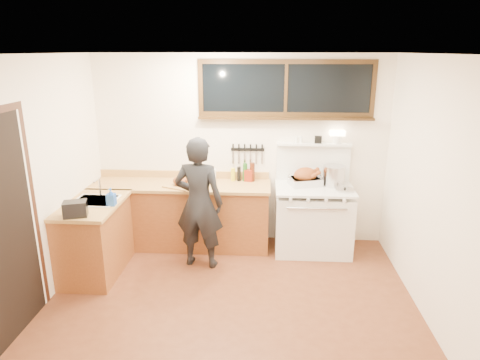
# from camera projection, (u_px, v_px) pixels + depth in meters

# --- Properties ---
(ground_plane) EXTENTS (4.00, 3.50, 0.02)m
(ground_plane) POSITION_uv_depth(u_px,v_px,m) (231.00, 305.00, 4.62)
(ground_plane) COLOR #592B17
(room_shell) EXTENTS (4.10, 3.60, 2.65)m
(room_shell) POSITION_uv_depth(u_px,v_px,m) (229.00, 156.00, 4.13)
(room_shell) COLOR white
(room_shell) RESTS_ON ground
(counter_back) EXTENTS (2.44, 0.64, 1.00)m
(counter_back) POSITION_uv_depth(u_px,v_px,m) (182.00, 214.00, 5.92)
(counter_back) COLOR brown
(counter_back) RESTS_ON ground
(counter_left) EXTENTS (0.64, 1.09, 0.90)m
(counter_left) POSITION_uv_depth(u_px,v_px,m) (95.00, 238.00, 5.18)
(counter_left) COLOR brown
(counter_left) RESTS_ON ground
(sink_unit) EXTENTS (0.50, 0.45, 0.37)m
(sink_unit) POSITION_uv_depth(u_px,v_px,m) (96.00, 205.00, 5.14)
(sink_unit) COLOR white
(sink_unit) RESTS_ON counter_left
(vintage_stove) EXTENTS (1.02, 0.74, 1.61)m
(vintage_stove) POSITION_uv_depth(u_px,v_px,m) (313.00, 217.00, 5.77)
(vintage_stove) COLOR white
(vintage_stove) RESTS_ON ground
(back_window) EXTENTS (2.32, 0.13, 0.77)m
(back_window) POSITION_uv_depth(u_px,v_px,m) (286.00, 95.00, 5.62)
(back_window) COLOR black
(back_window) RESTS_ON room_shell
(left_doorway) EXTENTS (0.02, 1.04, 2.17)m
(left_doorway) POSITION_uv_depth(u_px,v_px,m) (7.00, 227.00, 3.89)
(left_doorway) COLOR black
(left_doorway) RESTS_ON ground
(knife_strip) EXTENTS (0.46, 0.03, 0.28)m
(knife_strip) POSITION_uv_depth(u_px,v_px,m) (248.00, 150.00, 5.88)
(knife_strip) COLOR black
(knife_strip) RESTS_ON room_shell
(man) EXTENTS (0.66, 0.48, 1.66)m
(man) POSITION_uv_depth(u_px,v_px,m) (199.00, 203.00, 5.25)
(man) COLOR black
(man) RESTS_ON ground
(soap_bottle) EXTENTS (0.10, 0.10, 0.21)m
(soap_bottle) POSITION_uv_depth(u_px,v_px,m) (111.00, 197.00, 4.95)
(soap_bottle) COLOR blue
(soap_bottle) RESTS_ON counter_left
(toaster) EXTENTS (0.28, 0.23, 0.17)m
(toaster) POSITION_uv_depth(u_px,v_px,m) (75.00, 209.00, 4.63)
(toaster) COLOR black
(toaster) RESTS_ON counter_left
(cutting_board) EXTENTS (0.47, 0.42, 0.14)m
(cutting_board) POSITION_uv_depth(u_px,v_px,m) (181.00, 183.00, 5.64)
(cutting_board) COLOR tan
(cutting_board) RESTS_ON counter_back
(roast_turkey) EXTENTS (0.47, 0.40, 0.24)m
(roast_turkey) POSITION_uv_depth(u_px,v_px,m) (305.00, 178.00, 5.70)
(roast_turkey) COLOR silver
(roast_turkey) RESTS_ON vintage_stove
(stockpot) EXTENTS (0.31, 0.31, 0.27)m
(stockpot) POSITION_uv_depth(u_px,v_px,m) (334.00, 176.00, 5.67)
(stockpot) COLOR silver
(stockpot) RESTS_ON vintage_stove
(saucepan) EXTENTS (0.21, 0.30, 0.12)m
(saucepan) POSITION_uv_depth(u_px,v_px,m) (312.00, 178.00, 5.80)
(saucepan) COLOR silver
(saucepan) RESTS_ON vintage_stove
(pot_lid) EXTENTS (0.28, 0.28, 0.04)m
(pot_lid) POSITION_uv_depth(u_px,v_px,m) (345.00, 190.00, 5.49)
(pot_lid) COLOR silver
(pot_lid) RESTS_ON vintage_stove
(coffee_tin) EXTENTS (0.13, 0.11, 0.16)m
(coffee_tin) POSITION_uv_depth(u_px,v_px,m) (249.00, 175.00, 5.87)
(coffee_tin) COLOR maroon
(coffee_tin) RESTS_ON counter_back
(pitcher) EXTENTS (0.11, 0.11, 0.17)m
(pitcher) POSITION_uv_depth(u_px,v_px,m) (213.00, 175.00, 5.86)
(pitcher) COLOR white
(pitcher) RESTS_ON counter_back
(bottle_cluster) EXTENTS (0.33, 0.07, 0.26)m
(bottle_cluster) POSITION_uv_depth(u_px,v_px,m) (244.00, 173.00, 5.87)
(bottle_cluster) COLOR black
(bottle_cluster) RESTS_ON counter_back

